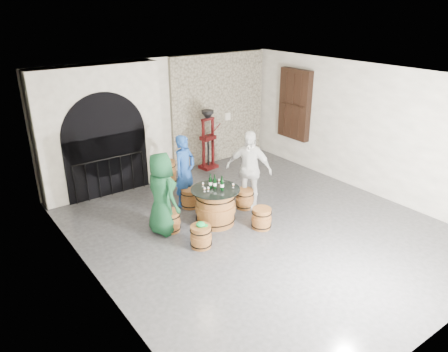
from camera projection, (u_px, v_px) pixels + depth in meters
ground at (257, 227)px, 9.22m from camera, size 8.00×8.00×0.00m
wall_back at (164, 117)px, 11.60m from camera, size 8.00×0.00×8.00m
wall_left at (91, 202)px, 6.70m from camera, size 0.00×8.00×8.00m
wall_right at (366, 129)px, 10.53m from camera, size 0.00×8.00×8.00m
ceiling at (262, 78)px, 8.00m from camera, size 8.00×8.00×0.00m
stone_facing_panel at (219, 109)px, 12.54m from camera, size 3.20×0.12×3.18m
arched_opening at (101, 132)px, 10.37m from camera, size 3.10×0.60×3.19m
shuttered_window at (295, 104)px, 12.17m from camera, size 0.23×1.10×2.00m
barrel_table at (216, 206)px, 9.23m from camera, size 1.07×1.07×0.82m
barrel_stool_left at (170, 221)px, 8.98m from camera, size 0.44×0.44×0.46m
barrel_stool_far at (190, 198)px, 10.04m from camera, size 0.44×0.44×0.46m
barrel_stool_right at (245, 199)px, 10.00m from camera, size 0.44×0.44×0.46m
barrel_stool_near_right at (262, 218)px, 9.10m from camera, size 0.44×0.44×0.46m
barrel_stool_near_left at (201, 236)px, 8.39m from camera, size 0.44×0.44×0.46m
green_cap at (201, 224)px, 8.29m from camera, size 0.23×0.18×0.10m
person_green at (162, 194)px, 8.68m from camera, size 0.66×0.93×1.77m
person_blue at (185, 171)px, 9.93m from camera, size 0.73×0.60×1.73m
person_white at (249, 169)px, 9.82m from camera, size 0.98×1.17×1.87m
wine_bottle_left at (215, 183)px, 9.05m from camera, size 0.08×0.08×0.32m
wine_bottle_center at (222, 184)px, 8.98m from camera, size 0.08×0.08×0.32m
wine_bottle_right at (210, 182)px, 9.09m from camera, size 0.08×0.08×0.32m
tasting_glass_a at (208, 189)px, 8.95m from camera, size 0.05×0.05×0.10m
tasting_glass_b at (223, 182)px, 9.29m from camera, size 0.05×0.05×0.10m
tasting_glass_c at (203, 185)px, 9.17m from camera, size 0.05×0.05×0.10m
tasting_glass_d at (219, 181)px, 9.35m from camera, size 0.05×0.05×0.10m
tasting_glass_e at (233, 186)px, 9.12m from camera, size 0.05×0.05×0.10m
tasting_glass_f at (205, 190)px, 8.92m from camera, size 0.05×0.05×0.10m
side_barrel at (167, 173)px, 11.27m from camera, size 0.49×0.49×0.65m
corking_press at (208, 135)px, 12.10m from camera, size 0.73×0.45×1.72m
control_box at (227, 116)px, 12.71m from camera, size 0.18×0.10×0.22m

